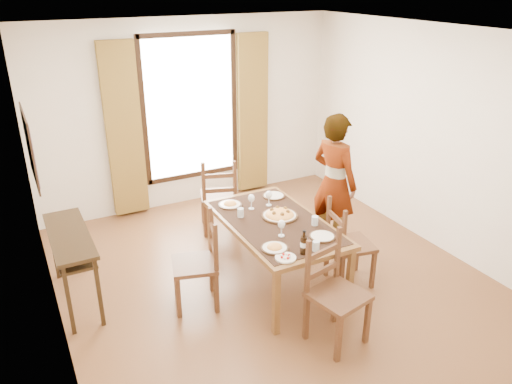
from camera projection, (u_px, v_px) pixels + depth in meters
name	position (u px, v px, depth m)	size (l,w,h in m)	color
ground	(272.00, 278.00, 5.72)	(5.00, 5.00, 0.00)	#4E2C18
room_shell	(268.00, 147.00, 5.21)	(4.60, 5.10, 2.74)	white
console_table	(70.00, 244.00, 5.08)	(0.38, 1.20, 0.80)	#302110
dining_table	(275.00, 227.00, 5.41)	(0.98, 1.72, 0.76)	brown
chair_west	(198.00, 265.00, 5.11)	(0.55, 0.55, 1.01)	#553A1C
chair_north	(219.00, 197.00, 6.62)	(0.58, 0.58, 1.05)	#553A1C
chair_south	(335.00, 295.00, 4.59)	(0.56, 0.56, 1.06)	#553A1C
chair_east	(348.00, 246.00, 5.47)	(0.52, 0.52, 1.00)	#553A1C
man	(334.00, 183.00, 6.08)	(0.57, 0.72, 1.74)	gray
plate_sw	(275.00, 247.00, 4.83)	(0.27, 0.27, 0.05)	silver
plate_se	(322.00, 235.00, 5.04)	(0.27, 0.27, 0.05)	silver
plate_nw	(230.00, 203.00, 5.74)	(0.27, 0.27, 0.05)	silver
plate_ne	(274.00, 195.00, 5.97)	(0.27, 0.27, 0.05)	silver
pasta_platter	(280.00, 213.00, 5.46)	(0.40, 0.40, 0.10)	#C54C19
caprese_plate	(286.00, 257.00, 4.67)	(0.20, 0.20, 0.04)	silver
wine_glass_a	(281.00, 228.00, 5.04)	(0.08, 0.08, 0.18)	white
wine_glass_b	(269.00, 198.00, 5.72)	(0.08, 0.08, 0.18)	white
wine_glass_c	(251.00, 202.00, 5.63)	(0.08, 0.08, 0.18)	white
tumbler_a	(315.00, 221.00, 5.28)	(0.07, 0.07, 0.10)	silver
tumbler_b	(241.00, 213.00, 5.46)	(0.07, 0.07, 0.10)	silver
tumbler_c	(316.00, 246.00, 4.79)	(0.07, 0.07, 0.10)	silver
wine_bottle	(304.00, 242.00, 4.71)	(0.07, 0.07, 0.25)	black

